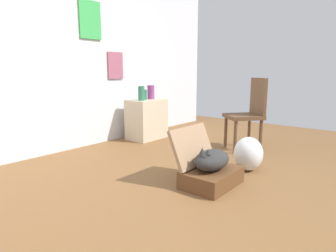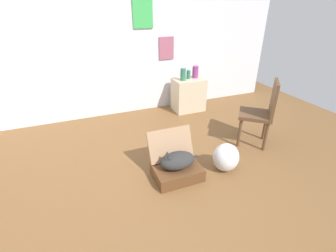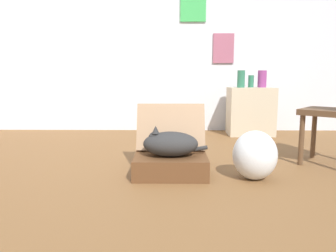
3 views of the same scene
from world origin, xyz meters
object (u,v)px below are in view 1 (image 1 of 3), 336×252
suitcase_base (211,177)px  vase_tall (141,93)px  cat (211,160)px  side_table (147,119)px  vase_short (151,92)px  chair (249,112)px  plastic_bag_white (248,154)px  vase_round (145,95)px

suitcase_base → vase_tall: vase_tall is taller
cat → side_table: (1.06, 1.85, 0.06)m
side_table → vase_tall: size_ratio=2.83×
vase_short → chair: bearing=-81.1°
suitcase_base → plastic_bag_white: size_ratio=1.53×
chair → suitcase_base: bearing=-38.6°
vase_tall → vase_short: (0.29, 0.07, 0.00)m
cat → plastic_bag_white: (0.64, -0.08, -0.07)m
plastic_bag_white → vase_short: (0.56, 1.97, 0.55)m
vase_short → vase_round: (-0.15, -0.00, -0.03)m
side_table → plastic_bag_white: bearing=-102.2°
suitcase_base → vase_short: 2.33m
vase_tall → vase_short: size_ratio=1.00×
chair → vase_tall: bearing=-120.4°
side_table → vase_short: vase_short is taller
cat → vase_round: 2.21m
cat → vase_round: vase_round is taller
cat → side_table: side_table is taller
suitcase_base → side_table: size_ratio=0.90×
suitcase_base → vase_round: (1.05, 1.88, 0.63)m
cat → vase_tall: 2.09m
suitcase_base → chair: 1.54m
suitcase_base → side_table: 2.14m
suitcase_base → cat: 0.18m
vase_tall → vase_round: size_ratio=1.39×
vase_tall → plastic_bag_white: bearing=-98.2°
vase_short → chair: 1.62m
plastic_bag_white → vase_tall: vase_tall is taller
suitcase_base → vase_tall: bearing=63.4°
suitcase_base → vase_round: size_ratio=3.56×
plastic_bag_white → side_table: bearing=77.8°
suitcase_base → vase_round: vase_round is taller
vase_tall → vase_short: bearing=13.7°
cat → vase_short: 2.29m
side_table → chair: chair is taller
cat → chair: 1.51m
plastic_bag_white → vase_short: vase_short is taller
side_table → vase_round: bearing=90.0°
suitcase_base → vase_round: 2.25m
vase_tall → chair: bearing=-70.4°
plastic_bag_white → vase_tall: (0.27, 1.90, 0.55)m
cat → vase_tall: size_ratio=2.28×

